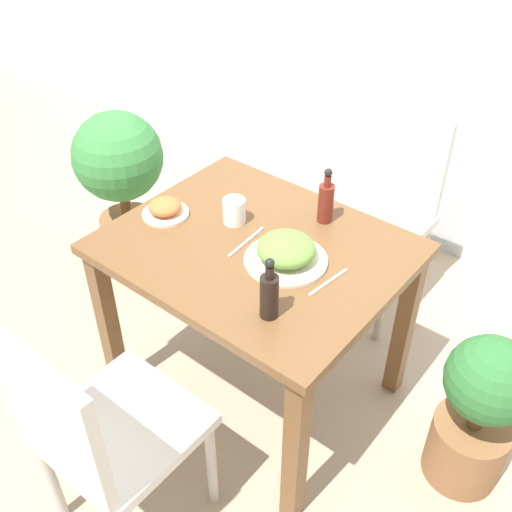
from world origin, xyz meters
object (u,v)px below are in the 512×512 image
at_px(side_plate, 165,209).
at_px(sauce_bottle, 269,294).
at_px(chair_near, 98,431).
at_px(potted_plant_right, 479,411).
at_px(condiment_bottle, 326,201).
at_px(chair_far, 384,203).
at_px(drink_cup, 234,211).
at_px(potted_plant_left, 121,179).
at_px(food_plate, 286,251).

xyz_separation_m(side_plate, sauce_bottle, (0.61, -0.17, 0.05)).
height_order(chair_near, potted_plant_right, chair_near).
bearing_deg(condiment_bottle, potted_plant_right, -8.44).
distance_m(chair_far, potted_plant_right, 1.00).
xyz_separation_m(chair_far, drink_cup, (-0.21, -0.75, 0.26)).
relative_size(side_plate, condiment_bottle, 0.81).
bearing_deg(side_plate, potted_plant_left, 155.03).
distance_m(sauce_bottle, potted_plant_right, 0.84).
relative_size(chair_near, potted_plant_left, 1.08).
xyz_separation_m(drink_cup, potted_plant_left, (-0.84, 0.16, -0.26)).
height_order(chair_far, condiment_bottle, condiment_bottle).
bearing_deg(drink_cup, potted_plant_left, 168.97).
relative_size(sauce_bottle, condiment_bottle, 1.00).
distance_m(food_plate, potted_plant_right, 0.82).
xyz_separation_m(chair_far, condiment_bottle, (0.03, -0.54, 0.30)).
distance_m(sauce_bottle, condiment_bottle, 0.53).
bearing_deg(potted_plant_right, sauce_bottle, -144.63).
relative_size(food_plate, drink_cup, 2.97).
xyz_separation_m(side_plate, condiment_bottle, (0.46, 0.33, 0.05)).
bearing_deg(potted_plant_right, chair_far, 139.02).
xyz_separation_m(chair_near, chair_far, (0.05, 1.54, 0.00)).
height_order(chair_near, sauce_bottle, sauce_bottle).
xyz_separation_m(food_plate, condiment_bottle, (-0.03, 0.28, 0.04)).
bearing_deg(sauce_bottle, condiment_bottle, 106.03).
height_order(side_plate, potted_plant_left, potted_plant_left).
distance_m(food_plate, drink_cup, 0.29).
distance_m(condiment_bottle, potted_plant_right, 0.86).
bearing_deg(chair_near, drink_cup, -78.11).
bearing_deg(condiment_bottle, drink_cup, -139.46).
height_order(condiment_bottle, potted_plant_right, condiment_bottle).
bearing_deg(potted_plant_left, chair_near, -43.64).
distance_m(drink_cup, potted_plant_left, 0.89).
xyz_separation_m(chair_far, potted_plant_left, (-1.05, -0.58, 0.00)).
bearing_deg(food_plate, side_plate, -173.41).
bearing_deg(food_plate, potted_plant_left, 168.31).
distance_m(side_plate, sauce_bottle, 0.64).
xyz_separation_m(sauce_bottle, condiment_bottle, (-0.15, 0.51, 0.00)).
relative_size(sauce_bottle, potted_plant_left, 0.25).
bearing_deg(sauce_bottle, chair_near, -114.05).
height_order(sauce_bottle, potted_plant_right, sauce_bottle).
height_order(chair_far, potted_plant_right, chair_far).
height_order(chair_near, condiment_bottle, condiment_bottle).
relative_size(drink_cup, sauce_bottle, 0.44).
bearing_deg(condiment_bottle, chair_far, 93.23).
bearing_deg(side_plate, chair_far, 63.61).
relative_size(side_plate, drink_cup, 1.84).
relative_size(chair_far, potted_plant_left, 1.08).
relative_size(chair_near, food_plate, 3.30).
bearing_deg(side_plate, food_plate, 6.59).
xyz_separation_m(chair_far, food_plate, (0.06, -0.82, 0.26)).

